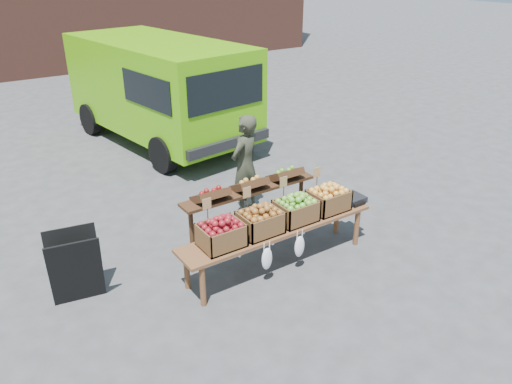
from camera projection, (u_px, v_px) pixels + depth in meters
ground at (201, 285)px, 6.10m from camera, size 80.00×80.00×0.00m
delivery_van at (160, 93)px, 10.40m from camera, size 2.82×4.99×2.12m
vendor at (245, 166)px, 7.50m from camera, size 0.68×0.57×1.58m
chalkboard_sign at (75, 267)px, 5.68m from camera, size 0.63×0.42×0.88m
back_table at (250, 207)px, 6.86m from camera, size 2.10×0.44×1.04m
display_bench at (278, 246)px, 6.40m from camera, size 2.70×0.56×0.57m
crate_golden_apples at (221, 235)px, 5.80m from camera, size 0.50×0.40×0.28m
crate_russet_pears at (260, 222)px, 6.07m from camera, size 0.50×0.40×0.28m
crate_red_apples at (296, 211)px, 6.35m from camera, size 0.50×0.40×0.28m
crate_green_apples at (328, 200)px, 6.63m from camera, size 0.50×0.40×0.28m
weighing_scale at (351, 199)px, 6.89m from camera, size 0.34×0.30×0.08m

